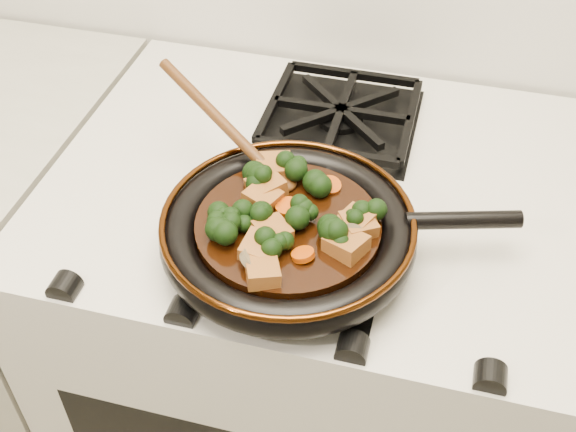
# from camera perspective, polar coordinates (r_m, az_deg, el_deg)

# --- Properties ---
(stove) EXTENTS (0.76, 0.60, 0.90)m
(stove) POSITION_cam_1_polar(r_m,az_deg,el_deg) (1.35, 1.97, -11.71)
(stove) COLOR beige
(stove) RESTS_ON ground
(burner_grate_front) EXTENTS (0.23, 0.23, 0.03)m
(burner_grate_front) POSITION_cam_1_polar(r_m,az_deg,el_deg) (0.91, 0.63, -1.95)
(burner_grate_front) COLOR black
(burner_grate_front) RESTS_ON stove
(burner_grate_back) EXTENTS (0.23, 0.23, 0.03)m
(burner_grate_back) POSITION_cam_1_polar(r_m,az_deg,el_deg) (1.12, 4.20, 7.97)
(burner_grate_back) COLOR black
(burner_grate_back) RESTS_ON stove
(skillet) EXTENTS (0.43, 0.31, 0.05)m
(skillet) POSITION_cam_1_polar(r_m,az_deg,el_deg) (0.88, 0.16, -1.23)
(skillet) COLOR black
(skillet) RESTS_ON burner_grate_front
(braising_sauce) EXTENTS (0.23, 0.23, 0.02)m
(braising_sauce) POSITION_cam_1_polar(r_m,az_deg,el_deg) (0.87, 0.00, -1.00)
(braising_sauce) COLOR black
(braising_sauce) RESTS_ON skillet
(tofu_cube_0) EXTENTS (0.05, 0.05, 0.02)m
(tofu_cube_0) POSITION_cam_1_polar(r_m,az_deg,el_deg) (0.84, -1.26, -1.30)
(tofu_cube_0) COLOR #925621
(tofu_cube_0) RESTS_ON braising_sauce
(tofu_cube_1) EXTENTS (0.06, 0.06, 0.03)m
(tofu_cube_1) POSITION_cam_1_polar(r_m,az_deg,el_deg) (0.90, -1.73, 2.31)
(tofu_cube_1) COLOR #925621
(tofu_cube_1) RESTS_ON braising_sauce
(tofu_cube_2) EXTENTS (0.04, 0.04, 0.03)m
(tofu_cube_2) POSITION_cam_1_polar(r_m,az_deg,el_deg) (0.83, -2.31, -2.56)
(tofu_cube_2) COLOR #925621
(tofu_cube_2) RESTS_ON braising_sauce
(tofu_cube_3) EXTENTS (0.06, 0.06, 0.03)m
(tofu_cube_3) POSITION_cam_1_polar(r_m,az_deg,el_deg) (0.93, -1.10, 3.80)
(tofu_cube_3) COLOR #925621
(tofu_cube_3) RESTS_ON braising_sauce
(tofu_cube_4) EXTENTS (0.05, 0.05, 0.03)m
(tofu_cube_4) POSITION_cam_1_polar(r_m,az_deg,el_deg) (0.89, -2.03, 1.39)
(tofu_cube_4) COLOR #925621
(tofu_cube_4) RESTS_ON braising_sauce
(tofu_cube_5) EXTENTS (0.05, 0.05, 0.03)m
(tofu_cube_5) POSITION_cam_1_polar(r_m,az_deg,el_deg) (0.80, -2.01, -4.45)
(tofu_cube_5) COLOR #925621
(tofu_cube_5) RESTS_ON braising_sauce
(tofu_cube_6) EXTENTS (0.05, 0.06, 0.02)m
(tofu_cube_6) POSITION_cam_1_polar(r_m,az_deg,el_deg) (0.86, 5.56, -0.74)
(tofu_cube_6) COLOR #925621
(tofu_cube_6) RESTS_ON braising_sauce
(tofu_cube_7) EXTENTS (0.05, 0.05, 0.03)m
(tofu_cube_7) POSITION_cam_1_polar(r_m,az_deg,el_deg) (0.86, 5.35, -0.55)
(tofu_cube_7) COLOR #925621
(tofu_cube_7) RESTS_ON braising_sauce
(tofu_cube_8) EXTENTS (0.06, 0.06, 0.03)m
(tofu_cube_8) POSITION_cam_1_polar(r_m,az_deg,el_deg) (0.83, 4.62, -2.28)
(tofu_cube_8) COLOR #925621
(tofu_cube_8) RESTS_ON braising_sauce
(broccoli_floret_0) EXTENTS (0.08, 0.09, 0.06)m
(broccoli_floret_0) POSITION_cam_1_polar(r_m,az_deg,el_deg) (0.86, 0.90, -0.12)
(broccoli_floret_0) COLOR black
(broccoli_floret_0) RESTS_ON braising_sauce
(broccoli_floret_1) EXTENTS (0.08, 0.09, 0.07)m
(broccoli_floret_1) POSITION_cam_1_polar(r_m,az_deg,el_deg) (0.86, -2.94, -0.39)
(broccoli_floret_1) COLOR black
(broccoli_floret_1) RESTS_ON braising_sauce
(broccoli_floret_2) EXTENTS (0.07, 0.07, 0.06)m
(broccoli_floret_2) POSITION_cam_1_polar(r_m,az_deg,el_deg) (0.82, -1.16, -2.61)
(broccoli_floret_2) COLOR black
(broccoli_floret_2) RESTS_ON braising_sauce
(broccoli_floret_3) EXTENTS (0.07, 0.08, 0.07)m
(broccoli_floret_3) POSITION_cam_1_polar(r_m,az_deg,el_deg) (0.91, -2.10, 2.96)
(broccoli_floret_3) COLOR black
(broccoli_floret_3) RESTS_ON braising_sauce
(broccoli_floret_4) EXTENTS (0.06, 0.07, 0.07)m
(broccoli_floret_4) POSITION_cam_1_polar(r_m,az_deg,el_deg) (0.86, 5.98, -0.34)
(broccoli_floret_4) COLOR black
(broccoli_floret_4) RESTS_ON braising_sauce
(broccoli_floret_5) EXTENTS (0.07, 0.07, 0.07)m
(broccoli_floret_5) POSITION_cam_1_polar(r_m,az_deg,el_deg) (0.92, 0.04, 3.81)
(broccoli_floret_5) COLOR black
(broccoli_floret_5) RESTS_ON braising_sauce
(broccoli_floret_6) EXTENTS (0.09, 0.08, 0.06)m
(broccoli_floret_6) POSITION_cam_1_polar(r_m,az_deg,el_deg) (0.86, -5.09, -0.63)
(broccoli_floret_6) COLOR black
(broccoli_floret_6) RESTS_ON braising_sauce
(broccoli_floret_7) EXTENTS (0.07, 0.07, 0.05)m
(broccoli_floret_7) POSITION_cam_1_polar(r_m,az_deg,el_deg) (0.90, 2.69, 2.34)
(broccoli_floret_7) COLOR black
(broccoli_floret_7) RESTS_ON braising_sauce
(broccoli_floret_8) EXTENTS (0.07, 0.07, 0.06)m
(broccoli_floret_8) POSITION_cam_1_polar(r_m,az_deg,el_deg) (0.83, 4.05, -1.78)
(broccoli_floret_8) COLOR black
(broccoli_floret_8) RESTS_ON braising_sauce
(broccoli_floret_9) EXTENTS (0.09, 0.08, 0.06)m
(broccoli_floret_9) POSITION_cam_1_polar(r_m,az_deg,el_deg) (0.85, -5.41, -1.23)
(broccoli_floret_9) COLOR black
(broccoli_floret_9) RESTS_ON braising_sauce
(carrot_coin_0) EXTENTS (0.03, 0.03, 0.01)m
(carrot_coin_0) POSITION_cam_1_polar(r_m,az_deg,el_deg) (0.88, -0.03, 0.72)
(carrot_coin_0) COLOR #BC4005
(carrot_coin_0) RESTS_ON braising_sauce
(carrot_coin_1) EXTENTS (0.03, 0.03, 0.02)m
(carrot_coin_1) POSITION_cam_1_polar(r_m,az_deg,el_deg) (0.82, 1.19, -3.07)
(carrot_coin_1) COLOR #BC4005
(carrot_coin_1) RESTS_ON braising_sauce
(carrot_coin_2) EXTENTS (0.03, 0.03, 0.02)m
(carrot_coin_2) POSITION_cam_1_polar(r_m,az_deg,el_deg) (0.93, 0.05, 3.53)
(carrot_coin_2) COLOR #BC4005
(carrot_coin_2) RESTS_ON braising_sauce
(carrot_coin_3) EXTENTS (0.03, 0.03, 0.02)m
(carrot_coin_3) POSITION_cam_1_polar(r_m,az_deg,el_deg) (0.91, 3.36, 2.43)
(carrot_coin_3) COLOR #BC4005
(carrot_coin_3) RESTS_ON braising_sauce
(carrot_coin_4) EXTENTS (0.03, 0.03, 0.02)m
(carrot_coin_4) POSITION_cam_1_polar(r_m,az_deg,el_deg) (0.91, -2.04, 2.46)
(carrot_coin_4) COLOR #BC4005
(carrot_coin_4) RESTS_ON braising_sauce
(mushroom_slice_0) EXTENTS (0.05, 0.05, 0.03)m
(mushroom_slice_0) POSITION_cam_1_polar(r_m,az_deg,el_deg) (0.81, -2.70, -3.63)
(mushroom_slice_0) COLOR brown
(mushroom_slice_0) RESTS_ON braising_sauce
(mushroom_slice_1) EXTENTS (0.04, 0.04, 0.02)m
(mushroom_slice_1) POSITION_cam_1_polar(r_m,az_deg,el_deg) (0.86, -5.32, -0.72)
(mushroom_slice_1) COLOR brown
(mushroom_slice_1) RESTS_ON braising_sauce
(mushroom_slice_2) EXTENTS (0.04, 0.04, 0.03)m
(mushroom_slice_2) POSITION_cam_1_polar(r_m,az_deg,el_deg) (0.84, 4.97, -1.78)
(mushroom_slice_2) COLOR brown
(mushroom_slice_2) RESTS_ON braising_sauce
(wooden_spoon) EXTENTS (0.14, 0.10, 0.23)m
(wooden_spoon) POSITION_cam_1_polar(r_m,az_deg,el_deg) (0.94, -3.51, 5.66)
(wooden_spoon) COLOR #4F2B10
(wooden_spoon) RESTS_ON braising_sauce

